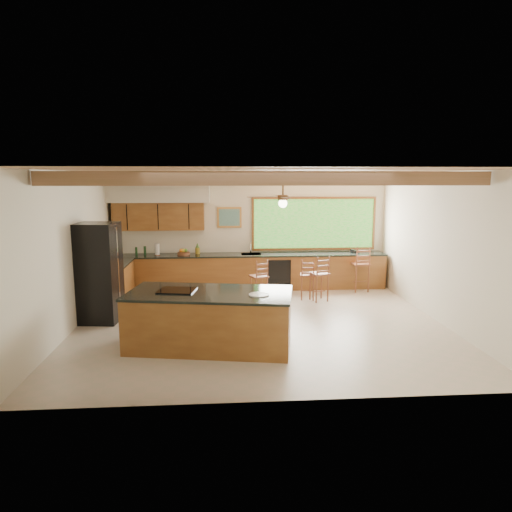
{
  "coord_description": "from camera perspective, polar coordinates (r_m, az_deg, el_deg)",
  "views": [
    {
      "loc": [
        -0.73,
        -8.74,
        2.87
      ],
      "look_at": [
        -0.03,
        0.8,
        1.23
      ],
      "focal_mm": 32.0,
      "sensor_mm": 36.0,
      "label": 1
    }
  ],
  "objects": [
    {
      "name": "bar_stool_d",
      "position": [
        11.87,
        13.0,
        -1.08
      ],
      "size": [
        0.45,
        0.45,
        1.17
      ],
      "rotation": [
        0.0,
        0.0,
        0.06
      ],
      "color": "brown",
      "rests_on": "ground"
    },
    {
      "name": "ground",
      "position": [
        9.23,
        0.53,
        -8.38
      ],
      "size": [
        7.2,
        7.2,
        0.0
      ],
      "primitive_type": "plane",
      "color": "#BDB19D",
      "rests_on": "ground"
    },
    {
      "name": "bar_stool_a",
      "position": [
        10.57,
        0.38,
        -2.68
      ],
      "size": [
        0.47,
        0.47,
        1.01
      ],
      "rotation": [
        0.0,
        0.0,
        0.39
      ],
      "color": "brown",
      "rests_on": "ground"
    },
    {
      "name": "refrigerator",
      "position": [
        9.66,
        -19.08,
        -1.97
      ],
      "size": [
        0.85,
        0.83,
        2.0
      ],
      "rotation": [
        0.0,
        0.0,
        -0.1
      ],
      "color": "black",
      "rests_on": "ground"
    },
    {
      "name": "bar_stool_b",
      "position": [
        10.76,
        7.97,
        -2.32
      ],
      "size": [
        0.49,
        0.49,
        1.08
      ],
      "rotation": [
        0.0,
        0.0,
        0.3
      ],
      "color": "brown",
      "rests_on": "ground"
    },
    {
      "name": "counter_run",
      "position": [
        11.52,
        -4.57,
        -2.36
      ],
      "size": [
        7.12,
        3.1,
        1.22
      ],
      "color": "brown",
      "rests_on": "ground"
    },
    {
      "name": "bar_stool_c",
      "position": [
        10.88,
        6.53,
        -2.47
      ],
      "size": [
        0.41,
        0.41,
        0.98
      ],
      "rotation": [
        0.0,
        0.0,
        -0.17
      ],
      "color": "brown",
      "rests_on": "ground"
    },
    {
      "name": "room_shell",
      "position": [
        9.43,
        -0.81,
        5.74
      ],
      "size": [
        7.27,
        6.54,
        3.02
      ],
      "color": "beige",
      "rests_on": "ground"
    },
    {
      "name": "island",
      "position": [
        7.91,
        -5.76,
        -7.85
      ],
      "size": [
        2.95,
        1.76,
        0.98
      ],
      "rotation": [
        0.0,
        0.0,
        -0.17
      ],
      "color": "brown",
      "rests_on": "ground"
    }
  ]
}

